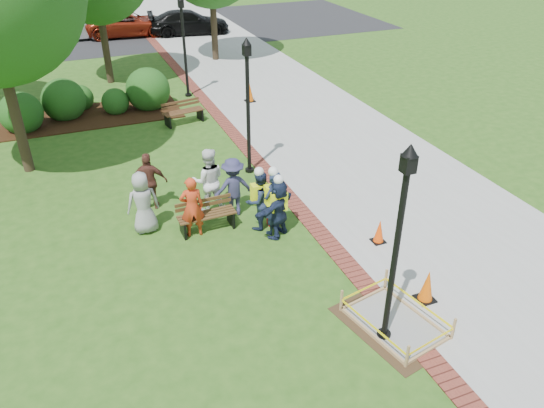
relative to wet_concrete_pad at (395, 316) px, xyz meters
name	(u,v)px	position (x,y,z in m)	size (l,w,h in m)	color
ground	(271,267)	(-1.64, 2.79, -0.23)	(100.00, 100.00, 0.00)	#285116
sidewalk	(293,106)	(3.36, 12.79, -0.22)	(6.00, 60.00, 0.02)	#9E9E99
brick_edging	(219,117)	(0.11, 12.79, -0.22)	(0.50, 60.00, 0.03)	maroon
mulch_bed	(92,116)	(-4.64, 14.79, -0.21)	(7.00, 3.00, 0.05)	#381E0F
parking_lot	(116,32)	(-1.64, 29.79, -0.23)	(36.00, 12.00, 0.01)	black
wet_concrete_pad	(395,316)	(0.00, 0.00, 0.00)	(2.13, 2.60, 0.55)	#47331E
bench_near	(207,221)	(-2.61, 4.96, 0.03)	(1.55, 0.57, 0.83)	#55381D
bench_far	(184,117)	(-1.33, 12.67, 0.04)	(1.65, 0.82, 0.86)	brown
cone_front	(427,286)	(1.06, 0.40, 0.15)	(0.40, 0.40, 0.80)	black
cone_back	(379,232)	(1.31, 2.74, 0.09)	(0.34, 0.34, 0.66)	black
cone_far	(250,93)	(1.89, 14.05, 0.16)	(0.42, 0.42, 0.83)	black
toolbox	(274,221)	(-0.83, 4.57, -0.14)	(0.38, 0.21, 0.19)	#AC0D13
lamp_near	(398,235)	(-0.39, -0.21, 2.25)	(0.28, 0.28, 4.26)	black
lamp_mid	(248,98)	(-0.39, 7.79, 2.25)	(0.28, 0.28, 4.26)	black
lamp_far	(184,39)	(-0.39, 15.79, 2.25)	(0.28, 0.28, 4.26)	black
shrub_a	(25,130)	(-7.13, 14.24, -0.23)	(1.60, 1.60, 1.60)	#234B15
shrub_b	(67,118)	(-5.57, 15.03, -0.23)	(1.71, 1.71, 1.71)	#234B15
shrub_c	(117,113)	(-3.63, 14.83, -0.23)	(1.10, 1.10, 1.10)	#234B15
shrub_d	(150,107)	(-2.25, 14.95, -0.23)	(1.81, 1.81, 1.81)	#234B15
shrub_e	(82,109)	(-4.92, 15.86, -0.23)	(1.08, 1.08, 1.08)	#234B15
casual_person_a	(143,203)	(-4.12, 5.52, 0.62)	(0.56, 0.38, 1.71)	gray
casual_person_b	(192,207)	(-3.00, 4.86, 0.61)	(0.57, 0.40, 1.69)	red
casual_person_c	(209,181)	(-2.25, 5.91, 0.71)	(0.67, 0.50, 1.89)	white
casual_person_d	(150,182)	(-3.74, 6.66, 0.61)	(0.62, 0.49, 1.68)	brown
casual_person_e	(233,187)	(-1.69, 5.46, 0.62)	(0.55, 0.36, 1.70)	#2F2E52
hivis_worker_a	(278,206)	(-0.95, 4.01, 0.65)	(0.62, 0.56, 1.77)	#1A1E44
hivis_worker_b	(273,201)	(-1.01, 4.22, 0.71)	(0.67, 0.61, 1.92)	#182440
hivis_worker_c	(259,198)	(-1.27, 4.54, 0.66)	(0.59, 0.46, 1.80)	#162539
parked_car_b	(76,40)	(-4.19, 28.56, -0.23)	(4.26, 1.85, 1.39)	#B8B8BD
parked_car_c	(130,36)	(-0.94, 28.50, -0.23)	(4.90, 2.13, 1.60)	maroon
parked_car_d	(190,34)	(2.67, 27.56, -0.23)	(4.87, 2.12, 1.59)	black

